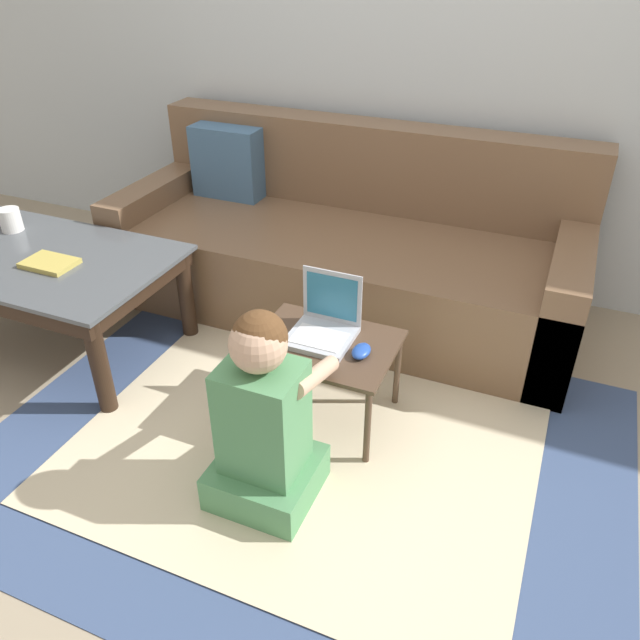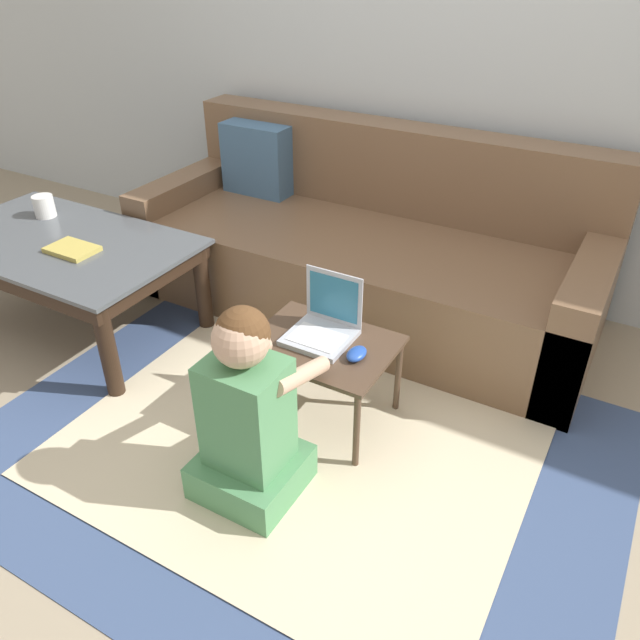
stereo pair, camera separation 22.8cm
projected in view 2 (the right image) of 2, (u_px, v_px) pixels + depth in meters
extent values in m
plane|color=gray|center=(293.00, 423.00, 2.40)|extent=(16.00, 16.00, 0.00)
cube|color=silver|center=(454.00, 24.00, 2.78)|extent=(9.00, 0.06, 2.50)
cube|color=#3D517A|center=(293.00, 449.00, 2.28)|extent=(2.26, 1.70, 0.01)
cube|color=beige|center=(293.00, 448.00, 2.28)|extent=(1.63, 1.22, 0.00)
cube|color=brown|center=(362.00, 271.00, 3.02)|extent=(2.19, 0.88, 0.41)
cube|color=brown|center=(396.00, 167.00, 3.05)|extent=(2.19, 0.19, 0.42)
cube|color=brown|center=(196.00, 219.00, 3.41)|extent=(0.16, 0.88, 0.53)
cube|color=brown|center=(582.00, 316.00, 2.57)|extent=(0.16, 0.88, 0.53)
cube|color=#426689|center=(257.00, 160.00, 3.24)|extent=(0.36, 0.14, 0.36)
cube|color=#4C5156|center=(60.00, 242.00, 2.76)|extent=(1.19, 0.70, 0.02)
cube|color=black|center=(62.00, 251.00, 2.79)|extent=(1.14, 0.67, 0.07)
cylinder|color=black|center=(108.00, 351.00, 2.44)|extent=(0.07, 0.07, 0.43)
cylinder|color=black|center=(44.00, 238.00, 3.32)|extent=(0.07, 0.07, 0.43)
cylinder|color=black|center=(203.00, 287.00, 2.87)|extent=(0.07, 0.07, 0.43)
cube|color=#4C3828|center=(322.00, 345.00, 2.26)|extent=(0.52, 0.40, 0.02)
cylinder|color=#4C3828|center=(244.00, 389.00, 2.32)|extent=(0.02, 0.02, 0.33)
cylinder|color=#4C3828|center=(357.00, 431.00, 2.13)|extent=(0.02, 0.02, 0.33)
cylinder|color=#4C3828|center=(294.00, 342.00, 2.58)|extent=(0.02, 0.02, 0.33)
cylinder|color=#4C3828|center=(398.00, 376.00, 2.39)|extent=(0.02, 0.02, 0.33)
cube|color=#B7BCC6|center=(320.00, 337.00, 2.27)|extent=(0.23, 0.22, 0.02)
cube|color=silver|center=(317.00, 337.00, 2.25)|extent=(0.19, 0.13, 0.00)
cube|color=#B7BCC6|center=(334.00, 297.00, 2.29)|extent=(0.23, 0.01, 0.21)
cube|color=teal|center=(333.00, 298.00, 2.29)|extent=(0.20, 0.00, 0.17)
ellipsoid|color=#234CB2|center=(357.00, 354.00, 2.17)|extent=(0.06, 0.10, 0.03)
cube|color=#518E5B|center=(252.00, 472.00, 2.09)|extent=(0.33, 0.32, 0.14)
cube|color=#518E5B|center=(247.00, 413.00, 1.95)|extent=(0.25, 0.21, 0.38)
sphere|color=tan|center=(241.00, 340.00, 1.80)|extent=(0.17, 0.17, 0.17)
sphere|color=brown|center=(242.00, 333.00, 1.80)|extent=(0.17, 0.17, 0.17)
cylinder|color=tan|center=(241.00, 354.00, 2.05)|extent=(0.06, 0.30, 0.14)
cylinder|color=tan|center=(301.00, 375.00, 1.96)|extent=(0.06, 0.30, 0.14)
cylinder|color=white|center=(44.00, 206.00, 2.95)|extent=(0.10, 0.10, 0.10)
cube|color=tan|center=(72.00, 249.00, 2.66)|extent=(0.21, 0.14, 0.02)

